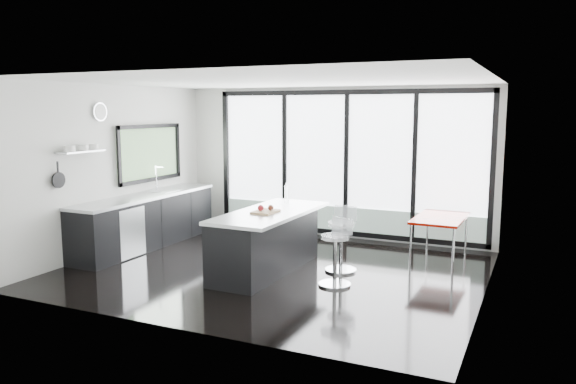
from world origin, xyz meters
The scene contains 11 objects.
floor centered at (0.00, 0.00, 0.00)m, with size 6.00×5.00×0.00m, color black.
ceiling centered at (0.00, 0.00, 2.80)m, with size 6.00×5.00×0.00m, color white.
wall_back centered at (0.27, 2.47, 1.27)m, with size 6.00×0.09×2.80m.
wall_front centered at (0.00, -2.50, 1.40)m, with size 6.00×0.00×2.80m, color beige.
wall_left centered at (-2.97, 0.27, 1.56)m, with size 0.26×5.00×2.80m.
wall_right centered at (3.00, 0.00, 1.40)m, with size 0.00×5.00×2.80m, color beige.
counter_cabinets centered at (-2.67, 0.40, 0.46)m, with size 0.69×3.24×1.36m.
island centered at (-0.08, -0.10, 0.47)m, with size 1.00×2.27×1.19m.
bar_stool_near centered at (1.09, -0.33, 0.35)m, with size 0.45×0.45×0.71m, color silver.
bar_stool_far centered at (0.94, 0.36, 0.37)m, with size 0.47×0.47×0.75m, color silver.
red_table centered at (2.15, 1.65, 0.35)m, with size 0.74×1.29×0.69m, color #810A01.
Camera 1 is at (3.59, -7.34, 2.39)m, focal length 35.00 mm.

